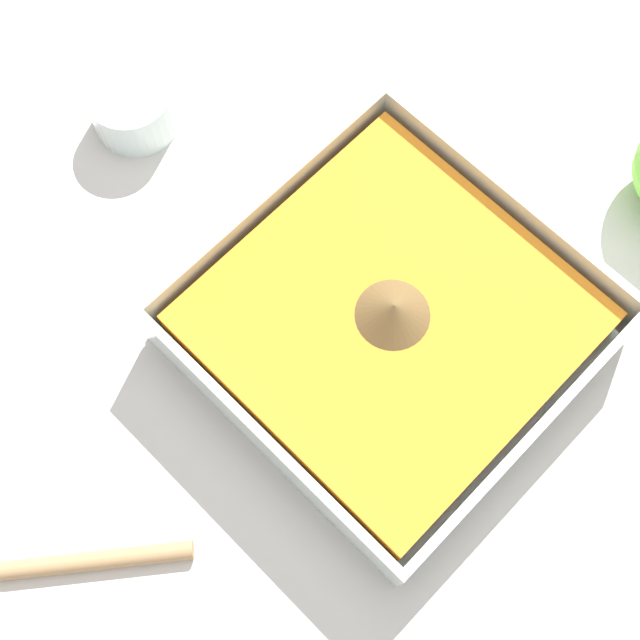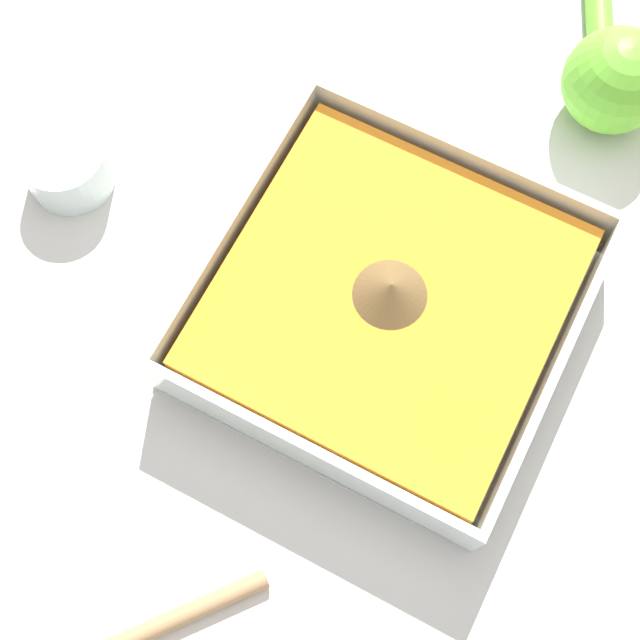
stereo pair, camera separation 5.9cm
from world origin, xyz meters
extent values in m
plane|color=beige|center=(0.00, 0.00, 0.00)|extent=(4.00, 4.00, 0.00)
cube|color=silver|center=(-0.01, 0.03, 0.00)|extent=(0.24, 0.24, 0.01)
cube|color=silver|center=(-0.01, 0.15, 0.03)|extent=(0.24, 0.01, 0.05)
cube|color=silver|center=(-0.01, -0.08, 0.03)|extent=(0.24, 0.01, 0.05)
cube|color=silver|center=(0.10, 0.03, 0.03)|extent=(0.01, 0.23, 0.05)
cube|color=silver|center=(-0.13, 0.03, 0.03)|extent=(0.01, 0.23, 0.05)
cube|color=orange|center=(-0.01, 0.03, 0.03)|extent=(0.22, 0.22, 0.04)
cone|color=brown|center=(-0.01, 0.03, 0.06)|extent=(0.05, 0.05, 0.02)
cylinder|color=silver|center=(0.24, 0.04, 0.02)|extent=(0.06, 0.06, 0.04)
cylinder|color=brown|center=(0.24, 0.04, 0.01)|extent=(0.06, 0.06, 0.02)
cylinder|color=tan|center=(0.03, 0.29, 0.01)|extent=(0.12, 0.14, 0.01)
camera|label=1|loc=(-0.12, 0.21, 0.59)|focal=50.00mm
camera|label=2|loc=(-0.07, 0.24, 0.59)|focal=50.00mm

